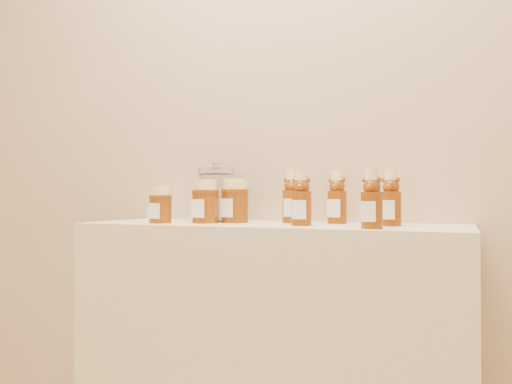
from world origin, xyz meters
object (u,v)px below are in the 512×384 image
at_px(bear_bottle_back_left, 292,193).
at_px(bear_bottle_front_left, 301,194).
at_px(glass_canister, 216,192).
at_px(display_table, 270,367).
at_px(honey_jar_left, 160,205).

distance_m(bear_bottle_back_left, bear_bottle_front_left, 0.15).
bearing_deg(bear_bottle_back_left, bear_bottle_front_left, -70.72).
bearing_deg(glass_canister, bear_bottle_front_left, -22.88).
height_order(display_table, honey_jar_left, honey_jar_left).
xyz_separation_m(display_table, honey_jar_left, (-0.34, -0.09, 0.51)).
relative_size(honey_jar_left, glass_canister, 0.59).
bearing_deg(display_table, glass_canister, 158.28).
height_order(display_table, bear_bottle_back_left, bear_bottle_back_left).
bearing_deg(honey_jar_left, bear_bottle_front_left, 5.08).
bearing_deg(display_table, bear_bottle_front_left, -25.06).
distance_m(display_table, bear_bottle_back_left, 0.56).
height_order(bear_bottle_front_left, honey_jar_left, bear_bottle_front_left).
distance_m(bear_bottle_back_left, honey_jar_left, 0.43).
xyz_separation_m(display_table, bear_bottle_front_left, (0.12, -0.06, 0.54)).
relative_size(display_table, bear_bottle_back_left, 6.09).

